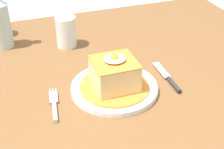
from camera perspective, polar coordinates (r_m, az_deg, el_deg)
dining_table at (r=1.11m, az=-3.70°, el=-3.33°), size 1.34×0.87×0.72m
main_plate at (r=0.94m, az=0.40°, el=-2.20°), size 0.24×0.24×0.02m
sandwich_meal at (r=0.92m, az=0.41°, el=-0.15°), size 0.19×0.19×0.11m
fork at (r=0.89m, az=-9.59°, el=-5.34°), size 0.04×0.14×0.01m
knife at (r=0.99m, az=9.67°, el=-0.95°), size 0.02×0.17×0.01m
beer_bottle_clear at (r=1.19m, az=-18.18°, el=8.77°), size 0.06×0.06×0.27m
drinking_glass at (r=1.17m, az=-7.63°, el=6.76°), size 0.07×0.07×0.10m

